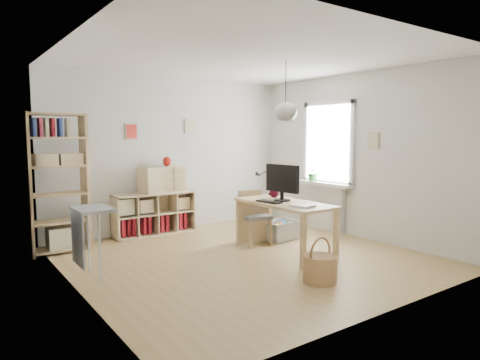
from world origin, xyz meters
TOP-DOWN VIEW (x-y plane):
  - ground at (0.00, 0.00)m, footprint 4.50×4.50m
  - room_shell at (0.55, -0.15)m, footprint 4.50×4.50m
  - window_unit at (2.23, 0.60)m, footprint 0.07×1.16m
  - radiator at (2.19, 0.60)m, footprint 0.10×0.80m
  - windowsill at (2.14, 0.60)m, footprint 0.22×1.20m
  - desk at (0.55, -0.15)m, footprint 0.70×1.50m
  - cube_shelf at (-0.47, 2.08)m, footprint 1.40×0.38m
  - tall_bookshelf at (-2.04, 1.80)m, footprint 0.80×0.38m
  - side_table at (-2.04, 0.35)m, footprint 0.40×0.55m
  - chair at (0.56, 0.58)m, footprint 0.46×0.46m
  - wicker_basket at (0.10, -1.29)m, footprint 0.39×0.38m
  - storage_chest at (1.09, 0.60)m, footprint 0.61×0.68m
  - monitor at (0.59, -0.06)m, footprint 0.24×0.60m
  - keyboard at (0.35, -0.05)m, footprint 0.19×0.40m
  - task_lamp at (0.64, 0.45)m, footprint 0.37×0.14m
  - yarn_ball at (0.70, 0.26)m, footprint 0.14×0.14m
  - paper_tray at (0.47, -0.60)m, footprint 0.27×0.32m
  - drawer_chest at (-0.30, 2.04)m, footprint 0.80×0.44m
  - red_vase at (-0.20, 2.04)m, footprint 0.14×0.14m
  - potted_plant at (2.12, 0.87)m, footprint 0.34×0.32m

SIDE VIEW (x-z plane):
  - ground at x=0.00m, z-range 0.00..0.00m
  - wicker_basket at x=0.10m, z-range -0.09..0.44m
  - storage_chest at x=1.09m, z-range -0.11..0.50m
  - cube_shelf at x=-0.47m, z-range -0.06..0.66m
  - radiator at x=2.19m, z-range 0.00..0.80m
  - chair at x=0.56m, z-range 0.06..0.89m
  - desk at x=0.55m, z-range 0.28..1.03m
  - side_table at x=-2.04m, z-range 0.24..1.09m
  - keyboard at x=0.35m, z-range 0.75..0.77m
  - paper_tray at x=0.47m, z-range 0.75..0.78m
  - yarn_ball at x=0.70m, z-range 0.75..0.89m
  - windowsill at x=2.14m, z-range 0.80..0.86m
  - drawer_chest at x=-0.30m, z-range 0.72..1.16m
  - potted_plant at x=2.12m, z-range 0.86..1.17m
  - task_lamp at x=0.64m, z-range 0.82..1.21m
  - monitor at x=0.59m, z-range 0.78..1.30m
  - tall_bookshelf at x=-2.04m, z-range 0.09..2.09m
  - red_vase at x=-0.20m, z-range 1.16..1.32m
  - window_unit at x=2.23m, z-range 0.82..2.28m
  - room_shell at x=0.55m, z-range -0.25..4.25m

